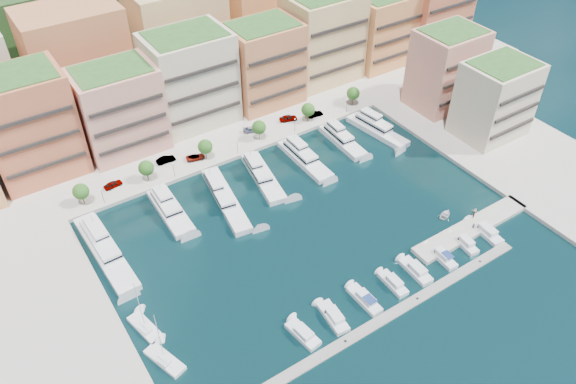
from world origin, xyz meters
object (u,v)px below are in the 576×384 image
object	(u,v)px
lamppost_1	(173,167)
car_3	(252,130)
tree_0	(81,191)
person_0	(473,226)
tree_5	(353,93)
sailboat_0	(165,360)
tree_2	(205,147)
cruiser_2	(303,334)
tender_2	(445,215)
car_4	(288,118)
tree_3	(259,127)
tender_3	(475,210)
tree_4	(308,110)
cruiser_9	(486,232)
yacht_2	(224,196)
car_5	(315,114)
yacht_6	(376,128)
yacht_5	(341,139)
car_2	(196,157)
yacht_0	(104,248)
yacht_1	(169,209)
car_1	(166,160)
yacht_3	(262,174)
cruiser_3	(333,317)
cruiser_5	(393,283)
car_0	(113,184)
cruiser_4	(365,300)
yacht_4	(303,157)
sailboat_1	(146,328)
cruiser_8	(465,243)
lamppost_4	(347,104)
cruiser_7	(441,256)
person_1	(473,214)
lamppost_0	(102,194)

from	to	relation	value
lamppost_1	car_3	bearing A→B (deg)	13.55
tree_0	person_0	size ratio (longest dim) A/B	3.66
tree_5	sailboat_0	bearing A→B (deg)	-149.02
tree_2	cruiser_2	bearing A→B (deg)	-99.52
tender_2	car_4	distance (m)	53.12
car_3	person_0	bearing A→B (deg)	-138.20
tree_2	person_0	world-z (taller)	tree_2
tree_3	tender_3	xyz separation A→B (m)	(27.30, -51.88, -4.30)
tree_4	tender_2	world-z (taller)	tree_4
sailboat_0	person_0	bearing A→B (deg)	-5.74
person_0	cruiser_9	bearing A→B (deg)	-164.36
tree_5	lamppost_1	xyz separation A→B (m)	(-58.00, -2.30, -0.92)
yacht_2	car_5	distance (m)	42.03
yacht_6	car_5	bearing A→B (deg)	125.65
tree_5	tender_3	bearing A→B (deg)	-95.18
tree_3	sailboat_0	size ratio (longest dim) A/B	0.43
yacht_5	cruiser_9	bearing A→B (deg)	-83.24
car_3	car_2	bearing A→B (deg)	120.57
yacht_0	yacht_1	distance (m)	17.45
yacht_1	car_4	xyz separation A→B (m)	(43.72, 16.02, 0.77)
car_1	car_4	world-z (taller)	car_4
yacht_3	cruiser_3	world-z (taller)	yacht_3
tree_2	cruiser_2	xyz separation A→B (m)	(-9.74, -58.08, -4.20)
cruiser_5	car_0	world-z (taller)	car_0
yacht_1	cruiser_4	bearing A→B (deg)	-64.95
tree_4	yacht_0	distance (m)	67.40
yacht_4	car_0	distance (m)	47.88
yacht_6	cruiser_5	size ratio (longest dim) A/B	2.78
yacht_5	car_2	bearing A→B (deg)	159.82
sailboat_1	car_4	bearing A→B (deg)	35.58
tree_0	cruiser_8	size ratio (longest dim) A/B	0.77
tree_0	yacht_1	xyz separation A→B (m)	(15.80, -12.79, -3.65)
lamppost_4	tree_3	bearing A→B (deg)	175.30
lamppost_1	car_1	xyz separation A→B (m)	(0.65, 6.61, -2.02)
tender_3	car_0	xyz separation A→B (m)	(-67.42, 54.12, 1.33)
cruiser_7	yacht_5	bearing A→B (deg)	79.77
lamppost_1	cruiser_3	size ratio (longest dim) A/B	0.51
cruiser_5	person_0	world-z (taller)	person_0
tree_4	yacht_6	distance (m)	19.41
cruiser_8	person_1	bearing A→B (deg)	32.02
lamppost_1	yacht_5	distance (m)	45.53
yacht_0	cruiser_9	bearing A→B (deg)	-29.59
car_2	tender_2	bearing A→B (deg)	-127.97
car_2	sailboat_1	bearing A→B (deg)	157.57
tree_2	lamppost_4	bearing A→B (deg)	-2.99
tree_2	lamppost_0	bearing A→B (deg)	-175.30
cruiser_3	cruiser_7	bearing A→B (deg)	-0.04
tree_5	lamppost_1	world-z (taller)	tree_5
tree_4	yacht_5	size ratio (longest dim) A/B	0.33
tree_4	person_0	size ratio (longest dim) A/B	3.66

